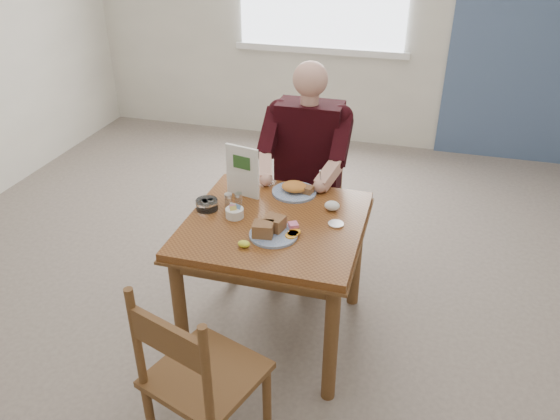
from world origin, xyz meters
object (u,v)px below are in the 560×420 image
(chair_near, at_px, (199,379))
(diner, at_px, (306,156))
(chair_far, at_px, (308,197))
(table, at_px, (275,239))
(near_plate, at_px, (272,230))
(far_plate, at_px, (295,189))

(chair_near, xyz_separation_m, diner, (0.07, 1.58, 0.33))
(chair_far, xyz_separation_m, diner, (0.00, -0.09, 0.33))
(chair_near, distance_m, diner, 1.62)
(table, height_order, chair_far, chair_far)
(chair_near, bearing_deg, table, 85.21)
(near_plate, height_order, far_plate, near_plate)
(diner, height_order, far_plate, diner)
(table, height_order, diner, diner)
(chair_far, relative_size, chair_near, 1.00)
(far_plate, bearing_deg, diner, 94.14)
(table, distance_m, near_plate, 0.20)
(chair_far, xyz_separation_m, near_plate, (0.03, -0.93, 0.30))
(chair_near, xyz_separation_m, near_plate, (0.10, 0.74, 0.30))
(chair_far, xyz_separation_m, chair_near, (-0.07, -1.67, 0.00))
(chair_far, bearing_deg, table, -90.00)
(table, height_order, chair_near, chair_near)
(table, relative_size, diner, 0.66)
(diner, bearing_deg, chair_far, 90.01)
(chair_near, height_order, diner, diner)
(table, xyz_separation_m, chair_far, (0.00, 0.80, -0.16))
(table, height_order, far_plate, far_plate)
(chair_far, distance_m, far_plate, 0.56)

